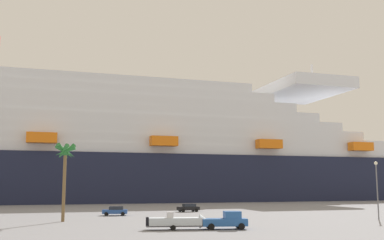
% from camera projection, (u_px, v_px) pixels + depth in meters
% --- Properties ---
extents(ground_plane, '(600.00, 600.00, 0.00)m').
position_uv_depth(ground_plane, '(184.00, 209.00, 101.30)').
color(ground_plane, gray).
extents(cruise_ship, '(287.78, 55.82, 56.71)m').
position_uv_depth(cruise_ship, '(101.00, 151.00, 146.00)').
color(cruise_ship, '#191E38').
rests_on(cruise_ship, ground_plane).
extents(pickup_truck, '(5.77, 2.73, 2.20)m').
position_uv_depth(pickup_truck, '(226.00, 221.00, 57.40)').
color(pickup_truck, '#2659A5').
rests_on(pickup_truck, ground_plane).
extents(small_boat_on_trailer, '(8.96, 2.59, 2.15)m').
position_uv_depth(small_boat_on_trailer, '(181.00, 222.00, 56.78)').
color(small_boat_on_trailer, '#595960').
rests_on(small_boat_on_trailer, ground_plane).
extents(palm_tree, '(3.41, 3.39, 11.72)m').
position_uv_depth(palm_tree, '(65.00, 157.00, 69.94)').
color(palm_tree, brown).
rests_on(palm_tree, ground_plane).
extents(street_lamp, '(0.56, 0.56, 9.14)m').
position_uv_depth(street_lamp, '(377.00, 182.00, 73.41)').
color(street_lamp, slate).
rests_on(street_lamp, ground_plane).
extents(parked_car_blue_suv, '(4.56, 2.57, 1.58)m').
position_uv_depth(parked_car_blue_suv, '(115.00, 211.00, 82.11)').
color(parked_car_blue_suv, '#264C99').
rests_on(parked_car_blue_suv, ground_plane).
extents(parked_car_black_coupe, '(4.61, 2.63, 1.58)m').
position_uv_depth(parked_car_black_coupe, '(188.00, 208.00, 92.87)').
color(parked_car_black_coupe, black).
rests_on(parked_car_black_coupe, ground_plane).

